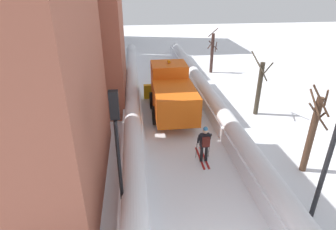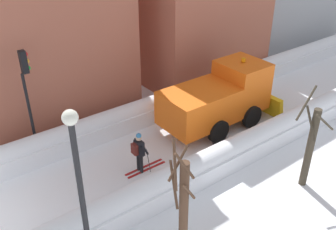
{
  "view_description": "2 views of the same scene",
  "coord_description": "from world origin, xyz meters",
  "px_view_note": "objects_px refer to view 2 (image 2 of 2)",
  "views": [
    {
      "loc": [
        -2.28,
        -4.43,
        7.57
      ],
      "look_at": [
        -0.66,
        8.62,
        1.18
      ],
      "focal_mm": 29.66,
      "sensor_mm": 36.0,
      "label": 1
    },
    {
      "loc": [
        11.17,
        -0.58,
        9.63
      ],
      "look_at": [
        -0.35,
        8.15,
        1.41
      ],
      "focal_mm": 40.66,
      "sensor_mm": 36.0,
      "label": 2
    }
  ],
  "objects_px": {
    "street_lamp": "(79,178)",
    "bare_tree_near": "(183,206)",
    "skier": "(139,151)",
    "plow_truck": "(220,97)",
    "traffic_light_pole": "(27,85)",
    "bare_tree_mid": "(310,146)"
  },
  "relations": [
    {
      "from": "street_lamp",
      "to": "bare_tree_near",
      "type": "distance_m",
      "value": 3.17
    },
    {
      "from": "skier",
      "to": "bare_tree_near",
      "type": "height_order",
      "value": "bare_tree_near"
    },
    {
      "from": "plow_truck",
      "to": "skier",
      "type": "xyz_separation_m",
      "value": [
        0.8,
        -5.13,
        -0.48
      ]
    },
    {
      "from": "bare_tree_mid",
      "to": "street_lamp",
      "type": "bearing_deg",
      "value": -99.78
    },
    {
      "from": "plow_truck",
      "to": "bare_tree_near",
      "type": "relative_size",
      "value": 1.48
    },
    {
      "from": "skier",
      "to": "bare_tree_mid",
      "type": "xyz_separation_m",
      "value": [
        4.46,
        4.58,
        0.78
      ]
    },
    {
      "from": "traffic_light_pole",
      "to": "bare_tree_mid",
      "type": "distance_m",
      "value": 11.02
    },
    {
      "from": "bare_tree_mid",
      "to": "bare_tree_near",
      "type": "bearing_deg",
      "value": -92.61
    },
    {
      "from": "bare_tree_near",
      "to": "skier",
      "type": "bearing_deg",
      "value": 164.01
    },
    {
      "from": "skier",
      "to": "bare_tree_mid",
      "type": "relative_size",
      "value": 0.46
    },
    {
      "from": "skier",
      "to": "street_lamp",
      "type": "distance_m",
      "value": 5.37
    },
    {
      "from": "street_lamp",
      "to": "skier",
      "type": "bearing_deg",
      "value": 129.05
    },
    {
      "from": "skier",
      "to": "traffic_light_pole",
      "type": "distance_m",
      "value": 5.09
    },
    {
      "from": "bare_tree_near",
      "to": "plow_truck",
      "type": "bearing_deg",
      "value": 128.24
    },
    {
      "from": "plow_truck",
      "to": "skier",
      "type": "distance_m",
      "value": 5.22
    },
    {
      "from": "bare_tree_near",
      "to": "traffic_light_pole",
      "type": "bearing_deg",
      "value": -168.61
    },
    {
      "from": "plow_truck",
      "to": "bare_tree_mid",
      "type": "xyz_separation_m",
      "value": [
        5.26,
        -0.55,
        0.31
      ]
    },
    {
      "from": "traffic_light_pole",
      "to": "street_lamp",
      "type": "height_order",
      "value": "street_lamp"
    },
    {
      "from": "street_lamp",
      "to": "bare_tree_near",
      "type": "height_order",
      "value": "street_lamp"
    },
    {
      "from": "traffic_light_pole",
      "to": "bare_tree_near",
      "type": "distance_m",
      "value": 8.08
    },
    {
      "from": "skier",
      "to": "plow_truck",
      "type": "bearing_deg",
      "value": 98.84
    },
    {
      "from": "skier",
      "to": "bare_tree_near",
      "type": "distance_m",
      "value": 4.45
    }
  ]
}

